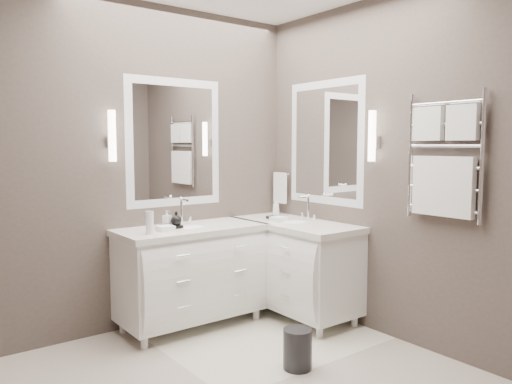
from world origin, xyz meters
TOP-DOWN VIEW (x-y plane):
  - wall_back at (0.00, 1.50)m, footprint 3.20×0.01m
  - wall_front at (0.00, -1.50)m, footprint 3.20×0.01m
  - wall_right at (1.60, 0.00)m, footprint 0.01×3.00m
  - vanity_back at (0.45, 1.23)m, footprint 1.24×0.59m
  - vanity_right at (1.33, 0.90)m, footprint 0.59×1.24m
  - mirror_back at (0.45, 1.49)m, footprint 0.90×0.02m
  - mirror_right at (1.59, 0.80)m, footprint 0.02×0.90m
  - sconce_back at (-0.13, 1.43)m, footprint 0.06×0.06m
  - sconce_right at (1.53, 0.22)m, footprint 0.06×0.06m
  - towel_bar_corner at (1.54, 1.36)m, footprint 0.03×0.22m
  - towel_ladder at (1.55, -0.40)m, footprint 0.06×0.58m
  - waste_bin at (0.61, 0.07)m, footprint 0.24×0.24m
  - amenity_tray_back at (0.29, 1.26)m, footprint 0.19×0.16m
  - amenity_tray_right at (1.28, 1.12)m, footprint 0.14×0.18m
  - water_bottle at (0.03, 1.11)m, footprint 0.07×0.07m
  - soap_bottle_a at (0.26, 1.28)m, footprint 0.07×0.07m
  - soap_bottle_b at (0.32, 1.23)m, footprint 0.11×0.11m
  - soap_bottle_c at (1.28, 1.12)m, footprint 0.07×0.07m

SIDE VIEW (x-z plane):
  - waste_bin at x=0.61m, z-range 0.00..0.28m
  - vanity_back at x=0.45m, z-range 0.00..0.97m
  - vanity_right at x=1.33m, z-range 0.00..0.97m
  - amenity_tray_right at x=1.28m, z-range 0.85..0.87m
  - amenity_tray_back at x=0.29m, z-range 0.85..0.87m
  - soap_bottle_b at x=0.32m, z-range 0.87..0.99m
  - soap_bottle_a at x=0.26m, z-range 0.87..0.99m
  - water_bottle at x=0.03m, z-range 0.85..1.03m
  - soap_bottle_c at x=1.28m, z-range 0.87..1.04m
  - towel_bar_corner at x=1.54m, z-range 0.97..1.27m
  - wall_back at x=0.00m, z-range 0.00..2.70m
  - wall_front at x=0.00m, z-range 0.00..2.70m
  - wall_right at x=1.60m, z-range 0.00..2.70m
  - towel_ladder at x=1.55m, z-range 0.94..1.84m
  - mirror_back at x=0.45m, z-range 1.00..2.10m
  - mirror_right at x=1.59m, z-range 1.00..2.10m
  - sconce_back at x=-0.13m, z-range 1.39..1.79m
  - sconce_right at x=1.53m, z-range 1.39..1.79m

